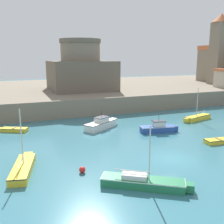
{
  "coord_description": "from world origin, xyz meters",
  "views": [
    {
      "loc": [
        -14.03,
        -19.99,
        9.64
      ],
      "look_at": [
        -0.81,
        13.58,
        2.0
      ],
      "focal_mm": 42.0,
      "sensor_mm": 36.0,
      "label": 1
    }
  ],
  "objects_px": {
    "sailboat_yellow_0": "(197,118)",
    "sailboat_yellow_4": "(23,167)",
    "motorboat_white_5": "(101,124)",
    "fortress": "(81,71)",
    "mooring_buoy": "(82,170)",
    "dinghy_yellow_1": "(219,141)",
    "sailboat_green_6": "(144,182)",
    "motorboat_blue_2": "(158,128)",
    "dinghy_yellow_3": "(14,129)"
  },
  "relations": [
    {
      "from": "motorboat_blue_2",
      "to": "dinghy_yellow_3",
      "type": "xyz_separation_m",
      "value": [
        -17.53,
        7.19,
        -0.29
      ]
    },
    {
      "from": "motorboat_white_5",
      "to": "fortress",
      "type": "relative_size",
      "value": 0.45
    },
    {
      "from": "dinghy_yellow_1",
      "to": "motorboat_blue_2",
      "type": "xyz_separation_m",
      "value": [
        -4.13,
        6.39,
        0.3
      ]
    },
    {
      "from": "motorboat_blue_2",
      "to": "sailboat_yellow_4",
      "type": "distance_m",
      "value": 18.16
    },
    {
      "from": "sailboat_yellow_4",
      "to": "sailboat_green_6",
      "type": "bearing_deg",
      "value": -36.96
    },
    {
      "from": "motorboat_white_5",
      "to": "dinghy_yellow_1",
      "type": "bearing_deg",
      "value": -46.29
    },
    {
      "from": "dinghy_yellow_3",
      "to": "motorboat_white_5",
      "type": "xyz_separation_m",
      "value": [
        11.27,
        -2.72,
        0.34
      ]
    },
    {
      "from": "sailboat_yellow_0",
      "to": "dinghy_yellow_1",
      "type": "bearing_deg",
      "value": -116.86
    },
    {
      "from": "dinghy_yellow_3",
      "to": "fortress",
      "type": "relative_size",
      "value": 0.31
    },
    {
      "from": "dinghy_yellow_1",
      "to": "sailboat_green_6",
      "type": "relative_size",
      "value": 0.58
    },
    {
      "from": "dinghy_yellow_3",
      "to": "fortress",
      "type": "height_order",
      "value": "fortress"
    },
    {
      "from": "mooring_buoy",
      "to": "fortress",
      "type": "distance_m",
      "value": 34.84
    },
    {
      "from": "sailboat_yellow_0",
      "to": "sailboat_green_6",
      "type": "xyz_separation_m",
      "value": [
        -17.93,
        -15.9,
        0.04
      ]
    },
    {
      "from": "sailboat_yellow_4",
      "to": "sailboat_yellow_0",
      "type": "bearing_deg",
      "value": 20.26
    },
    {
      "from": "sailboat_green_6",
      "to": "mooring_buoy",
      "type": "relative_size",
      "value": 11.61
    },
    {
      "from": "sailboat_yellow_0",
      "to": "motorboat_blue_2",
      "type": "distance_m",
      "value": 9.78
    },
    {
      "from": "sailboat_yellow_4",
      "to": "motorboat_white_5",
      "type": "bearing_deg",
      "value": 44.58
    },
    {
      "from": "mooring_buoy",
      "to": "fortress",
      "type": "relative_size",
      "value": 0.04
    },
    {
      "from": "sailboat_yellow_4",
      "to": "mooring_buoy",
      "type": "bearing_deg",
      "value": -24.41
    },
    {
      "from": "sailboat_green_6",
      "to": "dinghy_yellow_1",
      "type": "bearing_deg",
      "value": 24.96
    },
    {
      "from": "sailboat_yellow_0",
      "to": "dinghy_yellow_3",
      "type": "xyz_separation_m",
      "value": [
        -26.66,
        3.7,
        -0.13
      ]
    },
    {
      "from": "sailboat_yellow_0",
      "to": "motorboat_white_5",
      "type": "bearing_deg",
      "value": 176.34
    },
    {
      "from": "sailboat_yellow_0",
      "to": "dinghy_yellow_3",
      "type": "height_order",
      "value": "sailboat_yellow_0"
    },
    {
      "from": "dinghy_yellow_1",
      "to": "dinghy_yellow_3",
      "type": "distance_m",
      "value": 25.56
    },
    {
      "from": "sailboat_yellow_4",
      "to": "mooring_buoy",
      "type": "relative_size",
      "value": 11.43
    },
    {
      "from": "dinghy_yellow_1",
      "to": "motorboat_blue_2",
      "type": "height_order",
      "value": "motorboat_blue_2"
    },
    {
      "from": "motorboat_blue_2",
      "to": "fortress",
      "type": "bearing_deg",
      "value": 98.3
    },
    {
      "from": "dinghy_yellow_1",
      "to": "fortress",
      "type": "xyz_separation_m",
      "value": [
        -7.75,
        31.17,
        6.51
      ]
    },
    {
      "from": "dinghy_yellow_1",
      "to": "motorboat_blue_2",
      "type": "bearing_deg",
      "value": 122.89
    },
    {
      "from": "motorboat_blue_2",
      "to": "sailboat_yellow_4",
      "type": "xyz_separation_m",
      "value": [
        -17.07,
        -6.18,
        -0.19
      ]
    },
    {
      "from": "sailboat_yellow_4",
      "to": "sailboat_green_6",
      "type": "height_order",
      "value": "sailboat_yellow_4"
    },
    {
      "from": "sailboat_yellow_4",
      "to": "fortress",
      "type": "bearing_deg",
      "value": 66.52
    },
    {
      "from": "motorboat_white_5",
      "to": "fortress",
      "type": "distance_m",
      "value": 21.39
    },
    {
      "from": "sailboat_green_6",
      "to": "motorboat_blue_2",
      "type": "bearing_deg",
      "value": 54.65
    },
    {
      "from": "dinghy_yellow_1",
      "to": "fortress",
      "type": "height_order",
      "value": "fortress"
    },
    {
      "from": "sailboat_yellow_4",
      "to": "fortress",
      "type": "relative_size",
      "value": 0.5
    },
    {
      "from": "dinghy_yellow_1",
      "to": "dinghy_yellow_3",
      "type": "xyz_separation_m",
      "value": [
        -21.66,
        13.58,
        0.01
      ]
    },
    {
      "from": "sailboat_yellow_0",
      "to": "mooring_buoy",
      "type": "height_order",
      "value": "sailboat_yellow_0"
    },
    {
      "from": "sailboat_yellow_0",
      "to": "dinghy_yellow_1",
      "type": "relative_size",
      "value": 1.55
    },
    {
      "from": "sailboat_green_6",
      "to": "sailboat_yellow_0",
      "type": "bearing_deg",
      "value": 41.56
    },
    {
      "from": "motorboat_white_5",
      "to": "fortress",
      "type": "bearing_deg",
      "value": 82.6
    },
    {
      "from": "sailboat_yellow_0",
      "to": "sailboat_yellow_4",
      "type": "height_order",
      "value": "sailboat_yellow_4"
    },
    {
      "from": "dinghy_yellow_3",
      "to": "motorboat_white_5",
      "type": "height_order",
      "value": "motorboat_white_5"
    },
    {
      "from": "motorboat_blue_2",
      "to": "dinghy_yellow_1",
      "type": "bearing_deg",
      "value": -57.11
    },
    {
      "from": "sailboat_green_6",
      "to": "mooring_buoy",
      "type": "height_order",
      "value": "sailboat_green_6"
    },
    {
      "from": "motorboat_blue_2",
      "to": "dinghy_yellow_3",
      "type": "relative_size",
      "value": 1.29
    },
    {
      "from": "motorboat_blue_2",
      "to": "motorboat_white_5",
      "type": "relative_size",
      "value": 0.89
    },
    {
      "from": "sailboat_green_6",
      "to": "mooring_buoy",
      "type": "distance_m",
      "value": 5.49
    },
    {
      "from": "sailboat_yellow_4",
      "to": "sailboat_green_6",
      "type": "xyz_separation_m",
      "value": [
        8.27,
        -6.22,
        0.06
      ]
    },
    {
      "from": "dinghy_yellow_1",
      "to": "motorboat_blue_2",
      "type": "distance_m",
      "value": 7.61
    }
  ]
}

